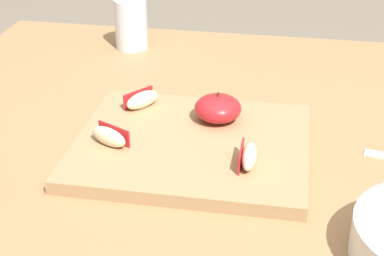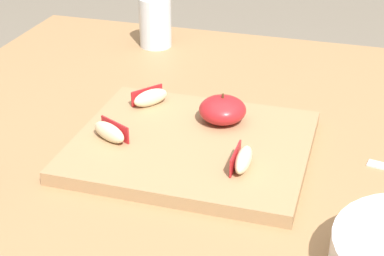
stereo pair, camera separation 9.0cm
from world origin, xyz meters
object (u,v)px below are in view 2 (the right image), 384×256
object	(u,v)px
cutting_board	(192,146)
apple_half_skin_up	(223,110)
drinking_glass_water	(155,22)
apple_wedge_front	(243,160)
apple_wedge_middle	(110,132)
apple_wedge_left	(150,97)

from	to	relation	value
cutting_board	apple_half_skin_up	size ratio (longest dim) A/B	4.66
apple_half_skin_up	drinking_glass_water	size ratio (longest dim) A/B	0.71
cutting_board	apple_wedge_front	distance (m)	0.11
apple_half_skin_up	apple_wedge_middle	xyz separation A→B (m)	(-0.15, -0.11, -0.01)
apple_half_skin_up	apple_wedge_middle	world-z (taller)	apple_half_skin_up
apple_wedge_middle	apple_wedge_front	bearing A→B (deg)	-5.67
cutting_board	apple_wedge_front	bearing A→B (deg)	-32.14
apple_wedge_left	drinking_glass_water	bearing A→B (deg)	108.20
cutting_board	drinking_glass_water	bearing A→B (deg)	116.54
apple_wedge_front	drinking_glass_water	bearing A→B (deg)	122.29
cutting_board	apple_half_skin_up	xyz separation A→B (m)	(0.03, 0.07, 0.03)
apple_wedge_left	apple_wedge_middle	world-z (taller)	same
apple_wedge_front	drinking_glass_water	distance (m)	0.55
apple_wedge_middle	drinking_glass_water	size ratio (longest dim) A/B	0.62
apple_wedge_left	apple_wedge_middle	bearing A→B (deg)	-97.39
drinking_glass_water	apple_wedge_middle	bearing A→B (deg)	-78.94
drinking_glass_water	cutting_board	bearing A→B (deg)	-63.46
apple_half_skin_up	apple_wedge_left	bearing A→B (deg)	170.14
apple_half_skin_up	drinking_glass_water	xyz separation A→B (m)	(-0.23, 0.34, 0.01)
apple_wedge_middle	apple_wedge_front	world-z (taller)	same
cutting_board	apple_wedge_left	size ratio (longest dim) A/B	5.52
cutting_board	apple_wedge_middle	xyz separation A→B (m)	(-0.12, -0.04, 0.02)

